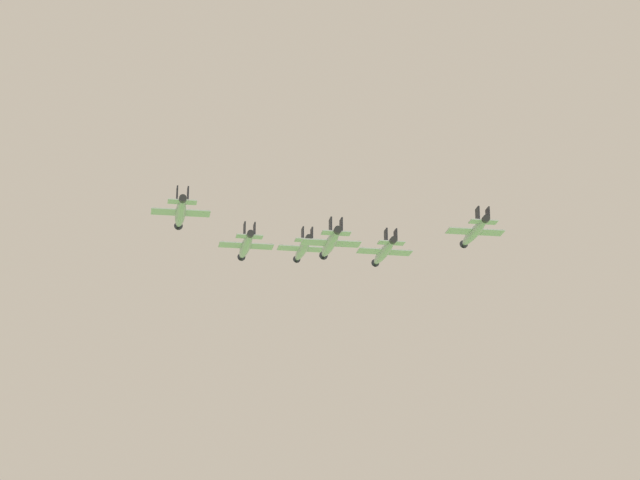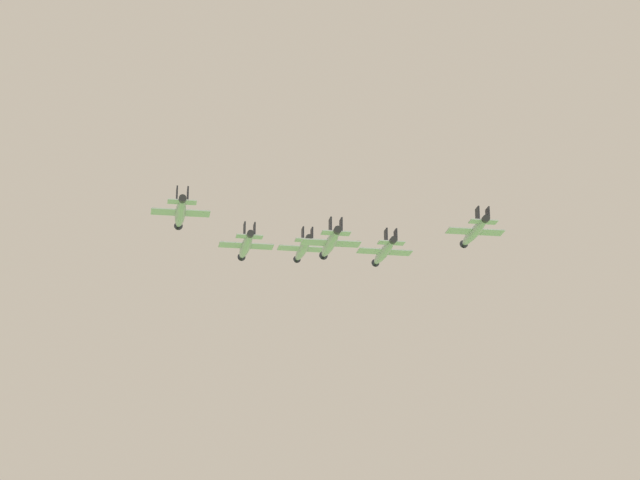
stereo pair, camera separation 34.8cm
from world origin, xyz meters
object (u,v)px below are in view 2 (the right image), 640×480
(jet_slot_rear, at_px, (330,243))
(jet_right_wingman, at_px, (384,252))
(jet_left_outer, at_px, (180,213))
(jet_left_wingman, at_px, (246,246))
(jet_lead, at_px, (302,249))
(jet_right_outer, at_px, (474,232))

(jet_slot_rear, bearing_deg, jet_right_wingman, -39.71)
(jet_left_outer, relative_size, jet_slot_rear, 0.98)
(jet_left_wingman, height_order, jet_right_wingman, jet_right_wingman)
(jet_left_wingman, xyz_separation_m, jet_left_outer, (-12.62, -12.68, 0.38))
(jet_lead, distance_m, jet_right_outer, 36.06)
(jet_right_outer, bearing_deg, jet_lead, 41.34)
(jet_lead, relative_size, jet_right_wingman, 0.99)
(jet_right_wingman, xyz_separation_m, jet_slot_rear, (-12.62, -12.68, -3.41))
(jet_right_wingman, xyz_separation_m, jet_left_outer, (-35.73, -10.87, 0.19))
(jet_right_outer, relative_size, jet_slot_rear, 0.99)
(jet_right_wingman, bearing_deg, jet_left_outer, 110.74)
(jet_left_wingman, relative_size, jet_right_wingman, 0.98)
(jet_lead, bearing_deg, jet_right_wingman, -140.04)
(jet_slot_rear, bearing_deg, jet_left_wingman, 41.02)
(jet_lead, bearing_deg, jet_right_outer, -140.04)
(jet_right_wingman, distance_m, jet_left_outer, 37.35)
(jet_left_outer, bearing_deg, jet_right_outer, -89.10)
(jet_right_wingman, height_order, jet_slot_rear, jet_right_wingman)
(jet_left_wingman, relative_size, jet_left_outer, 1.00)
(jet_right_outer, bearing_deg, jet_left_outer, 90.98)
(jet_left_outer, height_order, jet_right_outer, jet_left_outer)
(jet_left_wingman, bearing_deg, jet_lead, -40.38)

